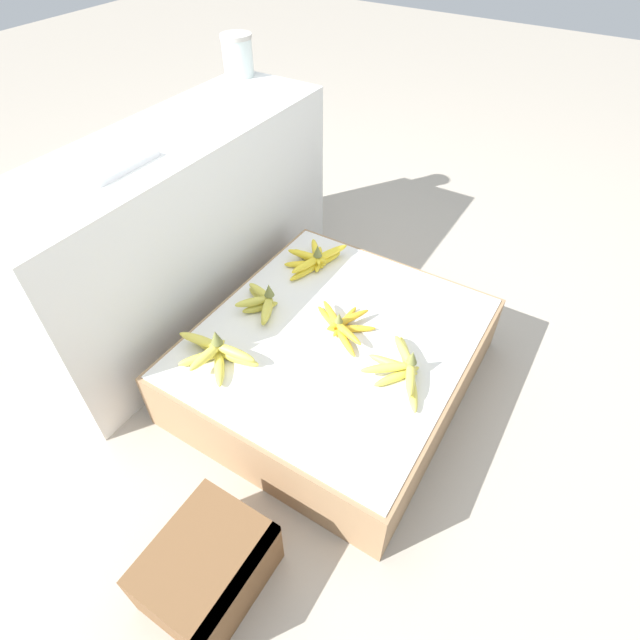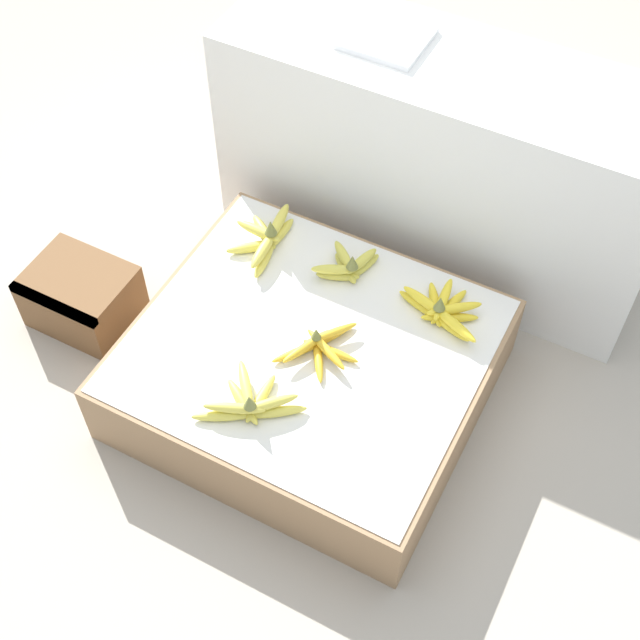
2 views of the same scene
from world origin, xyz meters
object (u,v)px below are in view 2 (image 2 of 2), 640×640
object	(u,v)px
banana_bunch_middle_midleft	(320,346)
banana_bunch_back_midright	(442,310)
wooden_crate	(82,296)
banana_bunch_back_midleft	(348,266)
banana_bunch_back_left	(266,238)
foam_tray_white	(387,38)
banana_bunch_front_midleft	(250,403)

from	to	relation	value
banana_bunch_middle_midleft	banana_bunch_back_midright	size ratio (longest dim) A/B	0.86
wooden_crate	banana_bunch_back_midleft	distance (m)	0.80
wooden_crate	banana_bunch_back_midleft	world-z (taller)	banana_bunch_back_midleft
wooden_crate	banana_bunch_middle_midleft	xyz separation A→B (m)	(0.76, 0.07, 0.16)
banana_bunch_back_left	banana_bunch_back_midright	size ratio (longest dim) A/B	1.03
banana_bunch_back_midleft	banana_bunch_back_left	bearing A→B (deg)	-176.41
banana_bunch_middle_midleft	foam_tray_white	bearing A→B (deg)	103.49
banana_bunch_front_midleft	banana_bunch_back_left	world-z (taller)	banana_bunch_back_left
wooden_crate	banana_bunch_middle_midleft	bearing A→B (deg)	5.14
banana_bunch_back_left	banana_bunch_back_midright	world-z (taller)	banana_bunch_back_left
banana_bunch_front_midleft	banana_bunch_back_midleft	size ratio (longest dim) A/B	1.47
banana_bunch_back_midleft	banana_bunch_back_midright	bearing A→B (deg)	-3.76
wooden_crate	banana_bunch_back_midright	world-z (taller)	banana_bunch_back_midright
wooden_crate	banana_bunch_front_midleft	distance (m)	0.73
wooden_crate	foam_tray_white	world-z (taller)	foam_tray_white
banana_bunch_back_left	banana_bunch_back_midleft	xyz separation A→B (m)	(0.26, 0.02, 0.00)
banana_bunch_middle_midleft	banana_bunch_front_midleft	bearing A→B (deg)	-106.07
banana_bunch_front_midleft	banana_bunch_middle_midleft	xyz separation A→B (m)	(0.07, 0.24, -0.00)
banana_bunch_middle_midleft	banana_bunch_back_left	bearing A→B (deg)	140.35
banana_bunch_back_midleft	banana_bunch_back_midright	world-z (taller)	banana_bunch_back_midleft
banana_bunch_back_midright	foam_tray_white	size ratio (longest dim) A/B	1.18
banana_bunch_back_left	foam_tray_white	xyz separation A→B (m)	(0.14, 0.45, 0.44)
banana_bunch_front_midleft	banana_bunch_middle_midleft	size ratio (longest dim) A/B	1.14
wooden_crate	foam_tray_white	distance (m)	1.15
banana_bunch_back_midleft	wooden_crate	bearing A→B (deg)	-154.06
banana_bunch_middle_midleft	banana_bunch_back_midright	xyz separation A→B (m)	(0.24, 0.26, 0.00)
banana_bunch_front_midleft	banana_bunch_middle_midleft	bearing A→B (deg)	73.93
foam_tray_white	banana_bunch_front_midleft	bearing A→B (deg)	-83.99
banana_bunch_back_midleft	banana_bunch_front_midleft	bearing A→B (deg)	-91.44
banana_bunch_back_midleft	banana_bunch_back_midright	xyz separation A→B (m)	(0.29, -0.02, -0.00)
banana_bunch_back_left	banana_bunch_back_midright	bearing A→B (deg)	-0.34
banana_bunch_back_midleft	foam_tray_white	distance (m)	0.63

